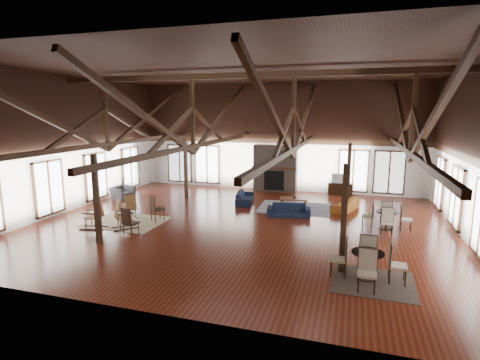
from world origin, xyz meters
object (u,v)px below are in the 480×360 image
(armchair, at_px, (123,193))
(cafe_table_near, at_px, (367,260))
(tv_console, at_px, (340,189))
(cafe_table_far, at_px, (387,217))
(sofa_navy_front, at_px, (289,210))
(sofa_navy_left, at_px, (245,197))
(coffee_table, at_px, (294,200))
(sofa_orange, at_px, (345,204))

(armchair, height_order, cafe_table_near, cafe_table_near)
(tv_console, bearing_deg, cafe_table_far, -71.38)
(sofa_navy_front, height_order, sofa_navy_left, sofa_navy_left)
(cafe_table_near, bearing_deg, armchair, 152.60)
(coffee_table, bearing_deg, cafe_table_far, -36.70)
(coffee_table, distance_m, armchair, 8.64)
(sofa_orange, relative_size, cafe_table_far, 1.04)
(sofa_navy_front, distance_m, armchair, 8.63)
(cafe_table_near, relative_size, tv_console, 1.57)
(armchair, relative_size, cafe_table_near, 0.51)
(sofa_orange, xyz_separation_m, cafe_table_far, (1.57, -2.38, 0.20))
(sofa_navy_front, height_order, tv_console, tv_console)
(sofa_orange, distance_m, armchair, 10.97)
(armchair, bearing_deg, sofa_orange, -71.28)
(coffee_table, xyz_separation_m, tv_console, (1.95, 3.71, -0.11))
(cafe_table_far, distance_m, tv_console, 6.01)
(tv_console, bearing_deg, coffee_table, -117.79)
(cafe_table_far, bearing_deg, cafe_table_near, -99.79)
(cafe_table_far, height_order, tv_console, cafe_table_far)
(sofa_orange, height_order, armchair, armchair)
(cafe_table_far, relative_size, tv_console, 1.44)
(sofa_navy_front, xyz_separation_m, tv_console, (1.96, 5.05, 0.05))
(sofa_navy_left, distance_m, cafe_table_near, 9.08)
(sofa_navy_front, xyz_separation_m, cafe_table_far, (3.87, -0.64, 0.21))
(sofa_navy_front, xyz_separation_m, cafe_table_near, (3.04, -5.46, 0.25))
(sofa_navy_left, bearing_deg, tv_console, -62.84)
(tv_console, bearing_deg, sofa_orange, -84.07)
(cafe_table_near, xyz_separation_m, tv_console, (-1.09, 10.51, -0.20))
(armchair, distance_m, cafe_table_far, 12.54)
(tv_console, bearing_deg, sofa_navy_left, -143.30)
(sofa_navy_front, relative_size, sofa_orange, 0.97)
(sofa_orange, height_order, cafe_table_far, cafe_table_far)
(coffee_table, bearing_deg, sofa_navy_left, 160.96)
(sofa_navy_front, distance_m, cafe_table_far, 3.93)
(coffee_table, distance_m, cafe_table_near, 7.45)
(sofa_navy_left, xyz_separation_m, coffee_table, (2.47, -0.41, 0.15))
(sofa_navy_front, bearing_deg, cafe_table_far, -18.80)
(sofa_navy_front, xyz_separation_m, armchair, (-8.61, 0.58, 0.06))
(coffee_table, bearing_deg, tv_console, 52.60)
(cafe_table_far, bearing_deg, armchair, 174.42)
(sofa_navy_front, distance_m, coffee_table, 1.35)
(cafe_table_near, height_order, tv_console, cafe_table_near)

